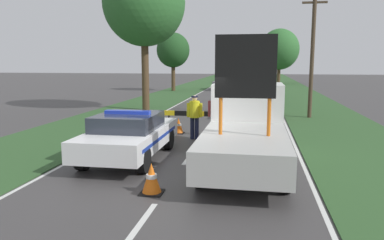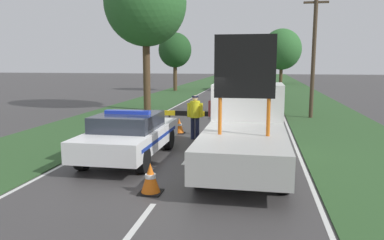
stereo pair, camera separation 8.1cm
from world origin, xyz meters
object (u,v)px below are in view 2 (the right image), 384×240
(traffic_cone_near_truck, at_px, (179,126))
(queued_car_hatch_blue, at_px, (258,87))
(pedestrian_civilian, at_px, (217,113))
(traffic_cone_near_police, at_px, (150,178))
(police_officer, at_px, (195,113))
(traffic_cone_behind_barrier, at_px, (137,126))
(roadside_tree_near_right, at_px, (145,3))
(roadside_tree_near_left, at_px, (282,49))
(work_truck, at_px, (246,127))
(utility_pole, at_px, (314,53))
(traffic_cone_centre_front, at_px, (129,128))
(queued_car_sedan_black, at_px, (254,91))
(police_car, at_px, (130,135))
(queued_car_suv_grey, at_px, (226,82))
(roadside_tree_mid_left, at_px, (175,50))
(queued_car_wagon_maroon, at_px, (251,101))
(road_barrier, at_px, (205,115))

(traffic_cone_near_truck, relative_size, queued_car_hatch_blue, 0.14)
(pedestrian_civilian, xyz_separation_m, traffic_cone_near_police, (-0.82, -5.61, -0.72))
(police_officer, height_order, traffic_cone_behind_barrier, police_officer)
(roadside_tree_near_right, bearing_deg, roadside_tree_near_left, 72.59)
(work_truck, xyz_separation_m, pedestrian_civilian, (-1.13, 2.77, 0.00))
(pedestrian_civilian, distance_m, queued_car_hatch_blue, 19.02)
(queued_car_hatch_blue, height_order, utility_pole, utility_pole)
(traffic_cone_near_truck, distance_m, roadside_tree_near_right, 9.57)
(traffic_cone_centre_front, height_order, queued_car_hatch_blue, queued_car_hatch_blue)
(traffic_cone_centre_front, xyz_separation_m, traffic_cone_near_truck, (1.78, 1.00, -0.01))
(pedestrian_civilian, bearing_deg, queued_car_sedan_black, 74.02)
(pedestrian_civilian, xyz_separation_m, utility_pole, (4.07, 6.58, 2.25))
(police_car, relative_size, work_truck, 0.80)
(police_car, xyz_separation_m, queued_car_hatch_blue, (3.58, 21.81, 0.05))
(pedestrian_civilian, distance_m, roadside_tree_near_left, 37.72)
(police_car, relative_size, queued_car_suv_grey, 0.98)
(work_truck, relative_size, roadside_tree_mid_left, 1.00)
(traffic_cone_centre_front, bearing_deg, queued_car_sedan_black, 70.47)
(pedestrian_civilian, bearing_deg, roadside_tree_near_left, 72.38)
(traffic_cone_near_truck, bearing_deg, roadside_tree_near_right, 116.93)
(work_truck, height_order, roadside_tree_mid_left, roadside_tree_mid_left)
(police_officer, distance_m, traffic_cone_centre_front, 2.69)
(queued_car_hatch_blue, xyz_separation_m, utility_pole, (2.78, -12.39, 2.53))
(work_truck, xyz_separation_m, traffic_cone_centre_front, (-4.60, 3.10, -0.74))
(roadside_tree_near_left, distance_m, utility_pole, 30.79)
(queued_car_wagon_maroon, bearing_deg, utility_pole, 175.71)
(traffic_cone_near_truck, height_order, utility_pole, utility_pole)
(traffic_cone_near_police, distance_m, queued_car_hatch_blue, 24.68)
(roadside_tree_near_right, bearing_deg, queued_car_wagon_maroon, -11.56)
(traffic_cone_centre_front, relative_size, queued_car_sedan_black, 0.15)
(police_car, distance_m, queued_car_hatch_blue, 22.10)
(traffic_cone_near_truck, distance_m, roadside_tree_mid_left, 22.56)
(pedestrian_civilian, distance_m, queued_car_sedan_black, 13.12)
(road_barrier, xyz_separation_m, police_officer, (-0.26, -0.68, 0.17))
(traffic_cone_behind_barrier, bearing_deg, utility_pole, 36.52)
(traffic_cone_behind_barrier, height_order, queued_car_hatch_blue, queued_car_hatch_blue)
(roadside_tree_near_right, height_order, roadside_tree_mid_left, roadside_tree_near_right)
(road_barrier, xyz_separation_m, queued_car_hatch_blue, (1.90, 17.98, -0.03))
(traffic_cone_near_police, height_order, queued_car_wagon_maroon, queued_car_wagon_maroon)
(police_car, relative_size, traffic_cone_near_police, 6.66)
(work_truck, relative_size, traffic_cone_centre_front, 8.86)
(road_barrier, relative_size, traffic_cone_behind_barrier, 6.27)
(road_barrier, bearing_deg, queued_car_sedan_black, 77.75)
(traffic_cone_behind_barrier, xyz_separation_m, queued_car_sedan_black, (4.42, 12.01, 0.58))
(police_car, relative_size, pedestrian_civilian, 2.52)
(traffic_cone_behind_barrier, height_order, roadside_tree_near_right, roadside_tree_near_right)
(pedestrian_civilian, bearing_deg, traffic_cone_behind_barrier, 150.96)
(queued_car_sedan_black, bearing_deg, traffic_cone_centre_front, 70.47)
(traffic_cone_centre_front, relative_size, utility_pole, 0.10)
(traffic_cone_near_police, height_order, traffic_cone_centre_front, traffic_cone_near_police)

